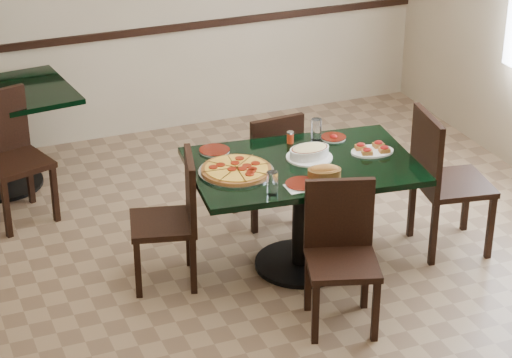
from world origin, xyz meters
name	(u,v)px	position (x,y,z in m)	size (l,w,h in m)	color
floor	(271,286)	(0.00, 0.00, 0.00)	(5.50, 5.50, 0.00)	#7C6247
room_shell	(308,20)	(1.02, 1.73, 1.17)	(5.50, 5.50, 5.50)	white
main_table	(302,189)	(0.28, 0.17, 0.57)	(1.51, 1.06, 0.75)	black
chair_far	(270,163)	(0.33, 0.81, 0.47)	(0.42, 0.42, 0.85)	black
chair_near	(341,246)	(0.24, -0.47, 0.49)	(0.52, 0.52, 0.88)	black
chair_right	(441,174)	(1.24, 0.04, 0.56)	(0.53, 0.53, 0.99)	black
chair_left	(175,213)	(-0.53, 0.31, 0.49)	(0.49, 0.49, 0.87)	black
back_chair_near	(8,149)	(-1.35, 1.61, 0.52)	(0.55, 0.55, 0.93)	black
pepperoni_pizza	(236,170)	(-0.16, 0.20, 0.77)	(0.47, 0.47, 0.04)	silver
lasagna_casserole	(309,152)	(0.35, 0.23, 0.80)	(0.30, 0.30, 0.09)	white
bread_basket	(324,172)	(0.32, -0.07, 0.79)	(0.24, 0.19, 0.09)	brown
bruschetta_platter	(372,149)	(0.77, 0.15, 0.77)	(0.31, 0.23, 0.05)	white
side_plate_near	(302,184)	(0.15, -0.11, 0.76)	(0.20, 0.20, 0.02)	white
side_plate_far_r	(333,137)	(0.63, 0.45, 0.76)	(0.17, 0.17, 0.03)	white
side_plate_far_l	(214,150)	(-0.18, 0.55, 0.76)	(0.20, 0.20, 0.02)	white
napkin_setting	(298,188)	(0.11, -0.14, 0.75)	(0.15, 0.15, 0.01)	white
water_glass_a	(316,130)	(0.52, 0.48, 0.82)	(0.07, 0.07, 0.15)	white
water_glass_b	(272,183)	(-0.07, -0.16, 0.82)	(0.07, 0.07, 0.15)	white
pepper_shaker	(290,137)	(0.34, 0.49, 0.79)	(0.05, 0.05, 0.08)	red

